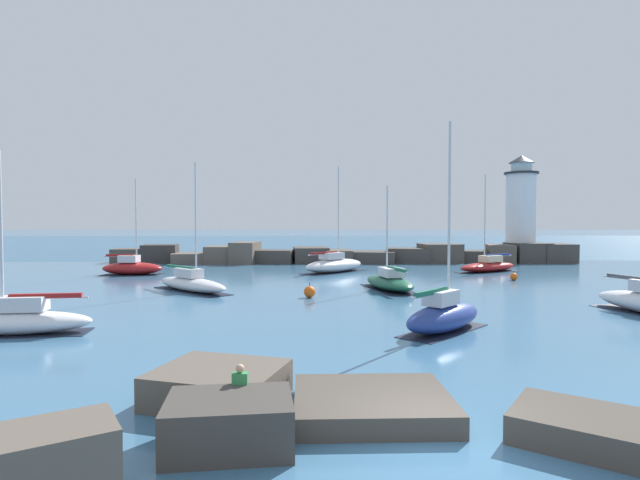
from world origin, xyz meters
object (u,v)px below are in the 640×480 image
(sailboat_moored_2, at_px, (16,320))
(person_on_rocks, at_px, (240,393))
(sailboat_moored_4, at_px, (390,282))
(sailboat_moored_7, at_px, (334,265))
(mooring_buoy_orange_near, at_px, (310,292))
(sailboat_moored_5, at_px, (191,283))
(sailboat_moored_3, at_px, (132,267))
(sailboat_moored_6, at_px, (444,315))
(mooring_buoy_far_side, at_px, (514,277))
(lighthouse, at_px, (521,216))
(sailboat_moored_0, at_px, (488,266))

(sailboat_moored_2, relative_size, person_on_rocks, 5.13)
(sailboat_moored_4, bearing_deg, sailboat_moored_7, 104.94)
(sailboat_moored_2, height_order, mooring_buoy_orange_near, sailboat_moored_2)
(sailboat_moored_4, height_order, sailboat_moored_5, sailboat_moored_5)
(sailboat_moored_3, distance_m, sailboat_moored_6, 33.16)
(mooring_buoy_far_side, bearing_deg, sailboat_moored_4, -154.24)
(lighthouse, height_order, sailboat_moored_6, lighthouse)
(sailboat_moored_2, bearing_deg, sailboat_moored_7, 60.21)
(sailboat_moored_4, relative_size, person_on_rocks, 4.85)
(sailboat_moored_6, bearing_deg, sailboat_moored_7, 97.68)
(sailboat_moored_3, height_order, person_on_rocks, sailboat_moored_3)
(sailboat_moored_2, relative_size, sailboat_moored_7, 0.77)
(sailboat_moored_0, xyz_separation_m, sailboat_moored_7, (-15.20, -0.22, 0.16))
(sailboat_moored_3, bearing_deg, sailboat_moored_4, -25.78)
(mooring_buoy_orange_near, bearing_deg, sailboat_moored_6, -59.26)
(mooring_buoy_orange_near, xyz_separation_m, person_on_rocks, (-1.65, -20.42, 0.48))
(sailboat_moored_3, height_order, sailboat_moored_7, sailboat_moored_7)
(lighthouse, bearing_deg, sailboat_moored_3, -161.02)
(sailboat_moored_3, distance_m, sailboat_moored_5, 13.78)
(sailboat_moored_6, height_order, mooring_buoy_far_side, sailboat_moored_6)
(sailboat_moored_4, distance_m, mooring_buoy_far_side, 12.57)
(sailboat_moored_5, bearing_deg, sailboat_moored_6, -42.87)
(lighthouse, distance_m, mooring_buoy_orange_near, 39.43)
(sailboat_moored_7, bearing_deg, sailboat_moored_5, -129.55)
(sailboat_moored_0, xyz_separation_m, sailboat_moored_4, (-11.84, -12.82, -0.00))
(sailboat_moored_2, xyz_separation_m, mooring_buoy_far_side, (29.85, 19.36, -0.30))
(lighthouse, relative_size, mooring_buoy_far_side, 15.95)
(lighthouse, distance_m, sailboat_moored_3, 45.30)
(sailboat_moored_2, distance_m, mooring_buoy_far_side, 35.58)
(mooring_buoy_orange_near, bearing_deg, lighthouse, 48.02)
(sailboat_moored_2, bearing_deg, person_on_rocks, -42.56)
(sailboat_moored_7, distance_m, person_on_rocks, 36.93)
(lighthouse, xyz_separation_m, sailboat_moored_6, (-20.17, -39.09, -4.91))
(sailboat_moored_2, relative_size, sailboat_moored_3, 0.90)
(sailboat_moored_6, distance_m, mooring_buoy_far_side, 22.17)
(sailboat_moored_0, distance_m, sailboat_moored_4, 17.45)
(sailboat_moored_7, height_order, mooring_buoy_far_side, sailboat_moored_7)
(sailboat_moored_5, bearing_deg, sailboat_moored_0, 27.04)
(sailboat_moored_7, relative_size, mooring_buoy_orange_near, 10.84)
(sailboat_moored_5, height_order, mooring_buoy_orange_near, sailboat_moored_5)
(sailboat_moored_5, distance_m, mooring_buoy_orange_near, 8.96)
(sailboat_moored_6, xyz_separation_m, mooring_buoy_orange_near, (-5.97, 10.03, -0.34))
(sailboat_moored_3, bearing_deg, sailboat_moored_2, -81.50)
(sailboat_moored_0, bearing_deg, sailboat_moored_7, -179.18)
(sailboat_moored_2, distance_m, sailboat_moored_3, 24.90)
(sailboat_moored_3, relative_size, sailboat_moored_5, 0.98)
(sailboat_moored_6, bearing_deg, sailboat_moored_4, 90.78)
(sailboat_moored_3, height_order, sailboat_moored_6, sailboat_moored_6)
(sailboat_moored_2, height_order, mooring_buoy_far_side, sailboat_moored_2)
(lighthouse, height_order, sailboat_moored_5, lighthouse)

